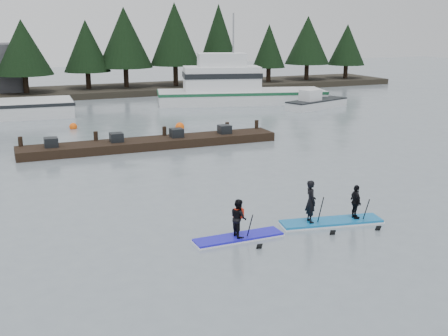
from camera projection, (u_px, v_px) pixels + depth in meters
name	position (u px, v px, depth m)	size (l,w,h in m)	color
ground	(299.00, 244.00, 18.08)	(160.00, 160.00, 0.00)	slate
far_shore	(77.00, 92.00, 55.23)	(70.00, 8.00, 0.60)	#2D281E
treeline	(77.00, 95.00, 55.30)	(60.00, 4.00, 8.00)	black
fishing_boat_medium	(236.00, 96.00, 49.59)	(15.16, 7.93, 8.66)	silver
skiff	(317.00, 104.00, 46.85)	(5.98, 1.80, 0.70)	silver
floating_dock	(152.00, 143.00, 31.99)	(14.72, 1.96, 0.49)	black
buoy_d	(180.00, 129.00, 37.53)	(0.60, 0.60, 0.60)	#FF5A0C
buoy_b	(73.00, 129.00, 37.73)	(0.51, 0.51, 0.51)	#FF5A0C
buoy_c	(311.00, 110.00, 45.91)	(0.55, 0.55, 0.55)	#FF5A0C
paddleboard_solo	(239.00, 225.00, 18.34)	(3.00, 1.03, 1.84)	#1B16CE
paddleboard_duo	(332.00, 210.00, 19.77)	(3.73, 1.63, 2.10)	#126CB0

